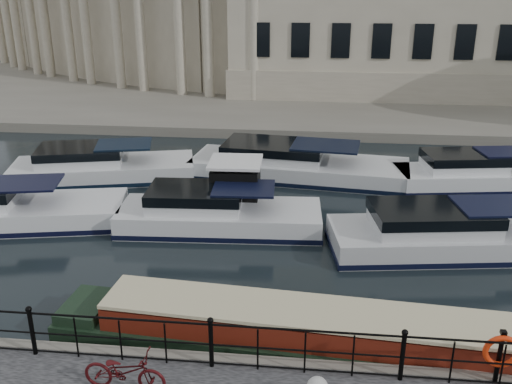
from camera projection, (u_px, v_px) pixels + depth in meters
ground_plane at (228, 328)px, 14.63m from camera, size 160.00×160.00×0.00m
far_bank at (295, 74)px, 50.78m from camera, size 120.00×42.00×0.55m
railing at (211, 341)px, 12.11m from camera, size 24.14×0.14×1.22m
bicycle at (124, 371)px, 11.48m from camera, size 1.77×0.72×0.91m
life_ring_post at (501, 352)px, 11.54m from camera, size 0.76×0.20×1.23m
narrowboat at (320, 341)px, 13.49m from camera, size 13.13×2.75×1.48m
harbour_hut at (236, 190)px, 21.35m from camera, size 2.69×2.27×2.16m
cabin_cruisers at (243, 195)px, 22.51m from camera, size 27.38×10.83×1.99m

